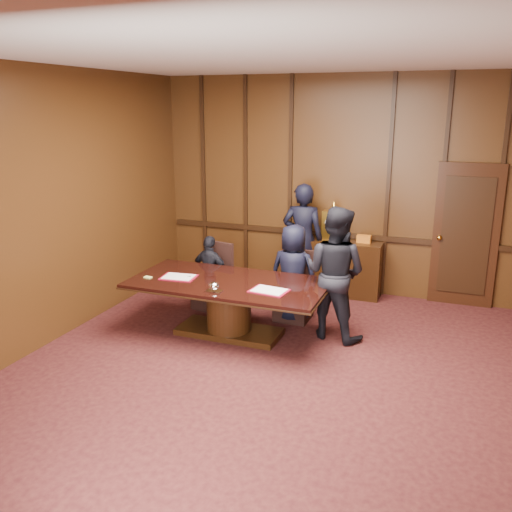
{
  "coord_description": "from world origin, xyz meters",
  "views": [
    {
      "loc": [
        1.86,
        -5.15,
        3.0
      ],
      "look_at": [
        -0.63,
        1.42,
        1.05
      ],
      "focal_mm": 38.0,
      "sensor_mm": 36.0,
      "label": 1
    }
  ],
  "objects_px": {
    "signatory_right": "(293,273)",
    "witness_right": "(335,273)",
    "sideboard": "(332,265)",
    "witness_left": "(303,239)",
    "conference_table": "(229,299)",
    "signatory_left": "(210,273)"
  },
  "relations": [
    {
      "from": "signatory_left",
      "to": "sideboard",
      "type": "bearing_deg",
      "value": -130.15
    },
    {
      "from": "witness_right",
      "to": "conference_table",
      "type": "bearing_deg",
      "value": 34.15
    },
    {
      "from": "signatory_right",
      "to": "conference_table",
      "type": "bearing_deg",
      "value": 53.03
    },
    {
      "from": "conference_table",
      "to": "witness_right",
      "type": "bearing_deg",
      "value": 18.89
    },
    {
      "from": "sideboard",
      "to": "conference_table",
      "type": "bearing_deg",
      "value": -112.64
    },
    {
      "from": "sideboard",
      "to": "signatory_right",
      "type": "xyz_separation_m",
      "value": [
        -0.25,
        -1.36,
        0.22
      ]
    },
    {
      "from": "signatory_right",
      "to": "witness_left",
      "type": "relative_size",
      "value": 0.77
    },
    {
      "from": "sideboard",
      "to": "conference_table",
      "type": "height_order",
      "value": "sideboard"
    },
    {
      "from": "sideboard",
      "to": "witness_left",
      "type": "height_order",
      "value": "witness_left"
    },
    {
      "from": "witness_right",
      "to": "sideboard",
      "type": "bearing_deg",
      "value": -60.76
    },
    {
      "from": "signatory_left",
      "to": "witness_left",
      "type": "distance_m",
      "value": 1.66
    },
    {
      "from": "sideboard",
      "to": "witness_left",
      "type": "relative_size",
      "value": 0.88
    },
    {
      "from": "signatory_left",
      "to": "witness_right",
      "type": "bearing_deg",
      "value": 178.66
    },
    {
      "from": "signatory_left",
      "to": "witness_right",
      "type": "xyz_separation_m",
      "value": [
        1.98,
        -0.35,
        0.32
      ]
    },
    {
      "from": "conference_table",
      "to": "signatory_right",
      "type": "xyz_separation_m",
      "value": [
        0.65,
        0.8,
        0.2
      ]
    },
    {
      "from": "conference_table",
      "to": "signatory_right",
      "type": "height_order",
      "value": "signatory_right"
    },
    {
      "from": "sideboard",
      "to": "signatory_right",
      "type": "distance_m",
      "value": 1.4
    },
    {
      "from": "signatory_left",
      "to": "witness_right",
      "type": "distance_m",
      "value": 2.03
    },
    {
      "from": "signatory_right",
      "to": "witness_right",
      "type": "xyz_separation_m",
      "value": [
        0.68,
        -0.35,
        0.18
      ]
    },
    {
      "from": "signatory_left",
      "to": "witness_left",
      "type": "xyz_separation_m",
      "value": [
        1.09,
        1.2,
        0.34
      ]
    },
    {
      "from": "signatory_left",
      "to": "signatory_right",
      "type": "height_order",
      "value": "signatory_right"
    },
    {
      "from": "sideboard",
      "to": "witness_left",
      "type": "bearing_deg",
      "value": -160.83
    }
  ]
}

